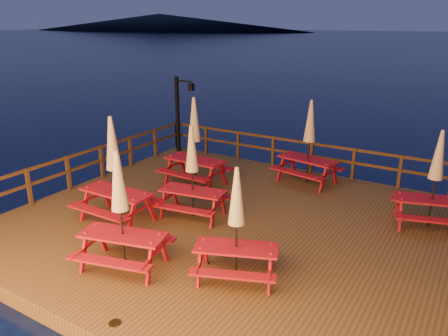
% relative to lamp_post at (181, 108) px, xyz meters
% --- Properties ---
extents(ground, '(500.00, 500.00, 0.00)m').
position_rel_lamp_post_xyz_m(ground, '(5.39, -4.55, -2.20)').
color(ground, black).
rests_on(ground, ground).
extents(deck, '(12.00, 10.00, 0.40)m').
position_rel_lamp_post_xyz_m(deck, '(5.39, -4.55, -2.00)').
color(deck, '#4A3518').
rests_on(deck, ground).
extents(deck_piles, '(11.44, 9.44, 1.40)m').
position_rel_lamp_post_xyz_m(deck_piles, '(5.39, -4.55, -2.50)').
color(deck_piles, '#362211').
rests_on(deck_piles, ground).
extents(railing, '(11.80, 9.75, 1.10)m').
position_rel_lamp_post_xyz_m(railing, '(5.39, -2.77, -1.03)').
color(railing, '#362211').
rests_on(railing, deck).
extents(lamp_post, '(0.85, 0.18, 3.00)m').
position_rel_lamp_post_xyz_m(lamp_post, '(0.00, 0.00, 0.00)').
color(lamp_post, black).
rests_on(lamp_post, deck).
extents(headland_left, '(180.00, 84.00, 9.00)m').
position_rel_lamp_post_xyz_m(headland_left, '(-154.61, 185.45, 2.30)').
color(headland_left, black).
rests_on(headland_left, ground).
extents(picnic_table_0, '(2.15, 1.88, 2.72)m').
position_rel_lamp_post_xyz_m(picnic_table_0, '(5.64, -0.70, -0.38)').
color(picnic_table_0, maroon).
rests_on(picnic_table_0, deck).
extents(picnic_table_1, '(2.03, 1.69, 2.83)m').
position_rel_lamp_post_xyz_m(picnic_table_1, '(2.62, -2.75, -0.32)').
color(picnic_table_1, maroon).
rests_on(picnic_table_1, deck).
extents(picnic_table_2, '(2.16, 1.93, 2.62)m').
position_rel_lamp_post_xyz_m(picnic_table_2, '(4.23, -7.68, -0.43)').
color(picnic_table_2, maroon).
rests_on(picnic_table_2, deck).
extents(picnic_table_3, '(2.15, 1.94, 2.56)m').
position_rel_lamp_post_xyz_m(picnic_table_3, '(9.52, -2.14, -0.46)').
color(picnic_table_3, maroon).
rests_on(picnic_table_3, deck).
extents(picnic_table_4, '(1.97, 1.62, 2.82)m').
position_rel_lamp_post_xyz_m(picnic_table_4, '(2.45, -6.07, -0.33)').
color(picnic_table_4, maroon).
rests_on(picnic_table_4, deck).
extents(picnic_table_5, '(1.98, 1.72, 2.53)m').
position_rel_lamp_post_xyz_m(picnic_table_5, '(3.98, -4.80, -0.48)').
color(picnic_table_5, maroon).
rests_on(picnic_table_5, deck).
extents(picnic_table_6, '(2.09, 1.93, 2.42)m').
position_rel_lamp_post_xyz_m(picnic_table_6, '(6.49, -6.80, -0.54)').
color(picnic_table_6, maroon).
rests_on(picnic_table_6, deck).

